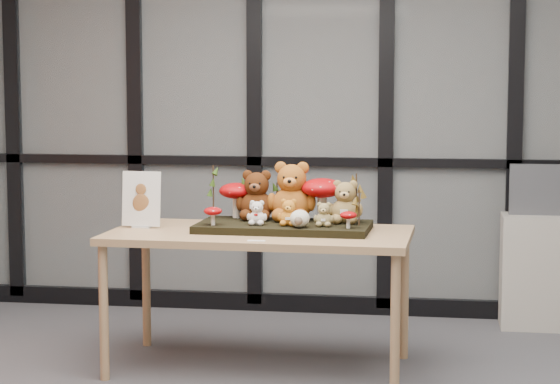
% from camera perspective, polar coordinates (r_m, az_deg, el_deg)
% --- Properties ---
extents(room_shell, '(5.00, 5.00, 5.00)m').
position_cam_1_polar(room_shell, '(4.46, -1.40, 7.31)').
color(room_shell, '#ADAAA3').
rests_on(room_shell, floor).
extents(glass_partition, '(4.90, 0.06, 2.78)m').
position_cam_1_polar(glass_partition, '(6.91, 2.25, 4.75)').
color(glass_partition, '#2D383F').
rests_on(glass_partition, floor).
extents(display_table, '(1.68, 0.88, 0.77)m').
position_cam_1_polar(display_table, '(5.59, -1.15, -2.90)').
color(display_table, '#A7815A').
rests_on(display_table, floor).
extents(diorama_tray, '(0.96, 0.50, 0.04)m').
position_cam_1_polar(diorama_tray, '(5.61, 0.21, -1.97)').
color(diorama_tray, black).
rests_on(diorama_tray, display_table).
extents(bear_pooh_yellow, '(0.29, 0.26, 0.37)m').
position_cam_1_polar(bear_pooh_yellow, '(5.69, 0.67, 0.22)').
color(bear_pooh_yellow, '#A25518').
rests_on(bear_pooh_yellow, diorama_tray).
extents(bear_brown_medium, '(0.24, 0.22, 0.31)m').
position_cam_1_polar(bear_brown_medium, '(5.74, -1.32, -0.02)').
color(bear_brown_medium, '#441E0A').
rests_on(bear_brown_medium, diorama_tray).
extents(bear_tan_back, '(0.21, 0.19, 0.26)m').
position_cam_1_polar(bear_tan_back, '(5.61, 3.69, -0.42)').
color(bear_tan_back, olive).
rests_on(bear_tan_back, diorama_tray).
extents(bear_small_yellow, '(0.13, 0.12, 0.16)m').
position_cam_1_polar(bear_small_yellow, '(5.50, 0.50, -1.07)').
color(bear_small_yellow, orange).
rests_on(bear_small_yellow, diorama_tray).
extents(bear_white_bow, '(0.12, 0.11, 0.15)m').
position_cam_1_polar(bear_white_bow, '(5.53, -1.30, -1.10)').
color(bear_white_bow, white).
rests_on(bear_white_bow, diorama_tray).
extents(bear_beige_small, '(0.11, 0.10, 0.15)m').
position_cam_1_polar(bear_beige_small, '(5.48, 2.49, -1.19)').
color(bear_beige_small, '#98844E').
rests_on(bear_beige_small, diorama_tray).
extents(plush_cream_hedgehog, '(0.08, 0.08, 0.11)m').
position_cam_1_polar(plush_cream_hedgehog, '(5.43, 1.12, -1.46)').
color(plush_cream_hedgehog, white).
rests_on(plush_cream_hedgehog, diorama_tray).
extents(mushroom_back_left, '(0.20, 0.20, 0.22)m').
position_cam_1_polar(mushroom_back_left, '(5.82, -2.46, -0.37)').
color(mushroom_back_left, '#980408').
rests_on(mushroom_back_left, diorama_tray).
extents(mushroom_back_right, '(0.24, 0.24, 0.27)m').
position_cam_1_polar(mushroom_back_right, '(5.69, 2.38, -0.31)').
color(mushroom_back_right, '#980408').
rests_on(mushroom_back_right, diorama_tray).
extents(mushroom_front_left, '(0.10, 0.10, 0.11)m').
position_cam_1_polar(mushroom_front_left, '(5.53, -3.79, -1.31)').
color(mushroom_front_left, '#980408').
rests_on(mushroom_front_left, diorama_tray).
extents(mushroom_front_right, '(0.09, 0.09, 0.10)m').
position_cam_1_polar(mushroom_front_right, '(5.42, 3.86, -1.52)').
color(mushroom_front_right, '#980408').
rests_on(mushroom_front_right, diorama_tray).
extents(sprig_green_far_left, '(0.05, 0.05, 0.30)m').
position_cam_1_polar(sprig_green_far_left, '(5.80, -3.77, 0.01)').
color(sprig_green_far_left, '#1B340B').
rests_on(sprig_green_far_left, diorama_tray).
extents(sprig_green_mid_left, '(0.05, 0.05, 0.24)m').
position_cam_1_polar(sprig_green_mid_left, '(5.81, -1.91, -0.31)').
color(sprig_green_mid_left, '#1B340B').
rests_on(sprig_green_mid_left, diorama_tray).
extents(sprig_dry_far_right, '(0.05, 0.05, 0.27)m').
position_cam_1_polar(sprig_dry_far_right, '(5.64, 4.31, -0.34)').
color(sprig_dry_far_right, brown).
rests_on(sprig_dry_far_right, diorama_tray).
extents(sprig_dry_mid_right, '(0.05, 0.05, 0.20)m').
position_cam_1_polar(sprig_dry_mid_right, '(5.52, 4.47, -0.89)').
color(sprig_dry_mid_right, brown).
rests_on(sprig_dry_mid_right, diorama_tray).
extents(sprig_green_centre, '(0.05, 0.05, 0.21)m').
position_cam_1_polar(sprig_green_centre, '(5.79, -0.17, -0.48)').
color(sprig_green_centre, '#1B340B').
rests_on(sprig_green_centre, diorama_tray).
extents(sign_holder, '(0.23, 0.07, 0.32)m').
position_cam_1_polar(sign_holder, '(5.75, -7.81, -0.52)').
color(sign_holder, silver).
rests_on(sign_holder, display_table).
extents(label_card, '(0.09, 0.03, 0.00)m').
position_cam_1_polar(label_card, '(5.25, -1.34, -2.76)').
color(label_card, white).
rests_on(label_card, display_table).
extents(cabinet, '(0.55, 0.32, 0.74)m').
position_cam_1_polar(cabinet, '(6.81, 14.64, -4.35)').
color(cabinet, '#ADA79B').
rests_on(cabinet, floor).
extents(monitor, '(0.46, 0.05, 0.33)m').
position_cam_1_polar(monitor, '(6.75, 14.75, 0.12)').
color(monitor, '#4D4F54').
rests_on(monitor, cabinet).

